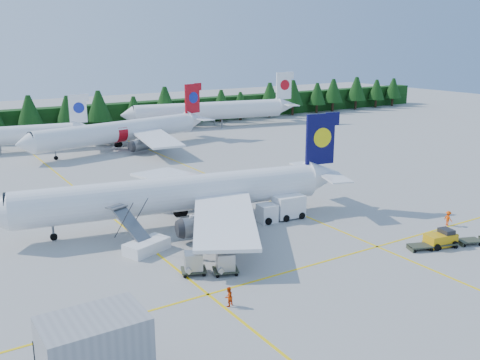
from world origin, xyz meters
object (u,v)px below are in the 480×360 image
airliner_navy (167,196)px  service_truck (281,208)px  airstairs (144,243)px  airliner_red (115,132)px  baggage_tug (441,239)px

airliner_navy → service_truck: 13.51m
airliner_navy → airstairs: 8.25m
airliner_red → baggage_tug: bearing=-91.8°
airliner_navy → airliner_red: size_ratio=1.03×
airliner_navy → airliner_red: 46.04m
airstairs → service_truck: airstairs is taller
airliner_navy → airstairs: bearing=-122.2°
baggage_tug → airstairs: bearing=161.0°
airliner_navy → airstairs: size_ratio=5.93×
airliner_red → service_truck: (2.42, -50.09, -2.13)m
service_truck → airliner_navy: bearing=162.8°
airliner_red → airstairs: (-15.20, -50.67, -2.62)m
airstairs → airliner_red: bearing=53.3°
airliner_red → airstairs: 52.97m
airliner_red → airstairs: size_ratio=5.78×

